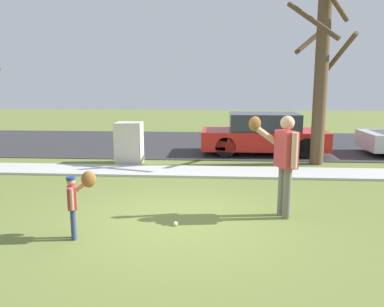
# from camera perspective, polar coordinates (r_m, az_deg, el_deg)

# --- Properties ---
(ground_plane) EXTENTS (48.00, 48.00, 0.00)m
(ground_plane) POSITION_cam_1_polar(r_m,az_deg,el_deg) (10.10, 0.17, -2.95)
(ground_plane) COLOR olive
(sidewalk_strip) EXTENTS (36.00, 1.20, 0.06)m
(sidewalk_strip) POSITION_cam_1_polar(r_m,az_deg,el_deg) (10.19, 0.21, -2.66)
(sidewalk_strip) COLOR #B2B2AD
(sidewalk_strip) RESTS_ON ground
(road_surface) EXTENTS (36.00, 6.80, 0.02)m
(road_surface) POSITION_cam_1_polar(r_m,az_deg,el_deg) (15.10, 1.49, 1.52)
(road_surface) COLOR #2D2D30
(road_surface) RESTS_ON ground
(person_adult) EXTENTS (0.85, 0.60, 1.77)m
(person_adult) POSITION_cam_1_polar(r_m,az_deg,el_deg) (6.83, 13.25, -0.33)
(person_adult) COLOR #6B6656
(person_adult) RESTS_ON ground
(person_child) EXTENTS (0.42, 0.49, 1.00)m
(person_child) POSITION_cam_1_polar(r_m,az_deg,el_deg) (6.09, -16.47, -5.88)
(person_child) COLOR navy
(person_child) RESTS_ON ground
(baseball) EXTENTS (0.07, 0.07, 0.07)m
(baseball) POSITION_cam_1_polar(r_m,az_deg,el_deg) (6.49, -2.44, -10.24)
(baseball) COLOR white
(baseball) RESTS_ON ground
(utility_cabinet) EXTENTS (0.73, 0.69, 1.20)m
(utility_cabinet) POSITION_cam_1_polar(r_m,az_deg,el_deg) (11.39, -9.20, 1.52)
(utility_cabinet) COLOR beige
(utility_cabinet) RESTS_ON ground
(street_tree_near) EXTENTS (1.84, 1.88, 4.84)m
(street_tree_near) POSITION_cam_1_polar(r_m,az_deg,el_deg) (11.61, 18.44, 11.10)
(street_tree_near) COLOR brown
(street_tree_near) RESTS_ON ground
(parked_hatchback_red) EXTENTS (4.00, 1.75, 1.33)m
(parked_hatchback_red) POSITION_cam_1_polar(r_m,az_deg,el_deg) (12.98, 10.40, 2.80)
(parked_hatchback_red) COLOR red
(parked_hatchback_red) RESTS_ON road_surface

